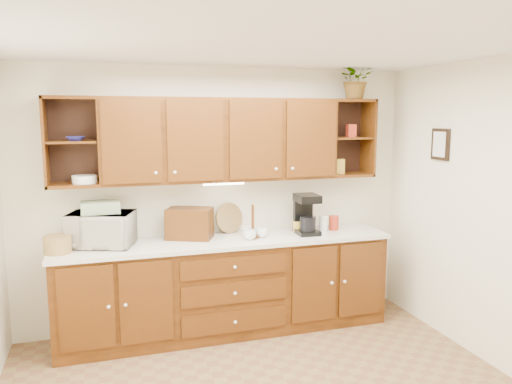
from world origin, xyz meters
TOP-DOWN VIEW (x-y plane):
  - ceiling at (0.00, 0.00)m, footprint 4.00×4.00m
  - back_wall at (0.00, 1.75)m, footprint 4.00×0.00m
  - right_wall at (2.00, 0.00)m, footprint 0.00×3.50m
  - base_cabinets at (0.00, 1.45)m, footprint 3.20×0.60m
  - countertop at (0.00, 1.44)m, footprint 3.24×0.64m
  - upper_cabinets at (0.01, 1.59)m, footprint 3.20×0.33m
  - undercabinet_light at (0.00, 1.53)m, footprint 0.40×0.05m
  - framed_picture at (1.98, 0.90)m, footprint 0.03×0.24m
  - wicker_basket at (-1.52, 1.38)m, footprint 0.31×0.31m
  - microwave at (-1.15, 1.52)m, footprint 0.65×0.54m
  - towel_stack at (-1.15, 1.52)m, footprint 0.34×0.26m
  - wine_bottle at (-0.29, 1.52)m, footprint 0.09×0.09m
  - woven_tray at (0.09, 1.69)m, footprint 0.32×0.18m
  - bread_box at (-0.33, 1.57)m, footprint 0.50×0.42m
  - mug_tree at (0.26, 1.41)m, footprint 0.27×0.29m
  - canister_red at (1.17, 1.49)m, footprint 0.11×0.11m
  - canister_white at (1.02, 1.43)m, footprint 0.11×0.11m
  - canister_yellow at (0.76, 1.50)m, footprint 0.11×0.11m
  - coffee_maker at (0.83, 1.43)m, footprint 0.23×0.29m
  - bowl_stack at (-1.33, 1.57)m, footprint 0.19×0.19m
  - plate_stack at (-1.28, 1.56)m, footprint 0.25×0.25m
  - pantry_box_yellow at (1.26, 1.56)m, footprint 0.09×0.08m
  - pantry_box_red at (1.37, 1.56)m, footprint 0.09×0.08m
  - potted_plant at (1.41, 1.55)m, footprint 0.38×0.34m

SIDE VIEW (x-z plane):
  - base_cabinets at x=0.00m, z-range 0.00..0.90m
  - countertop at x=0.00m, z-range 0.90..0.94m
  - woven_tray at x=0.09m, z-range 0.80..1.10m
  - mug_tree at x=0.26m, z-range 0.83..1.16m
  - canister_yellow at x=0.76m, z-range 0.94..1.05m
  - canister_red at x=1.17m, z-range 0.94..1.09m
  - wicker_basket at x=-1.52m, z-range 0.94..1.09m
  - canister_white at x=1.02m, z-range 0.94..1.11m
  - wine_bottle at x=-0.29m, z-range 0.94..1.22m
  - bread_box at x=-0.33m, z-range 0.94..1.24m
  - microwave at x=-1.15m, z-range 0.94..1.25m
  - coffee_maker at x=0.83m, z-range 0.93..1.33m
  - back_wall at x=0.00m, z-range -0.70..3.30m
  - right_wall at x=2.00m, z-range -0.45..3.05m
  - towel_stack at x=-1.15m, z-range 1.25..1.35m
  - undercabinet_light at x=0.00m, z-range 1.46..1.48m
  - plate_stack at x=-1.28m, z-range 1.52..1.59m
  - pantry_box_yellow at x=1.26m, z-range 1.52..1.67m
  - framed_picture at x=1.98m, z-range 1.70..2.00m
  - upper_cabinets at x=0.01m, z-range 1.49..2.29m
  - bowl_stack at x=-1.33m, z-range 1.90..1.94m
  - pantry_box_red at x=1.37m, z-range 1.90..2.03m
  - potted_plant at x=1.41m, z-range 2.29..2.69m
  - ceiling at x=0.00m, z-range 2.60..2.60m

